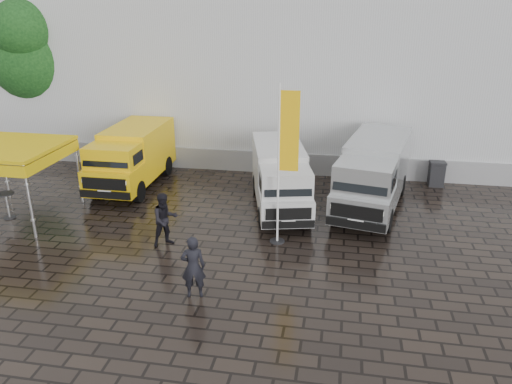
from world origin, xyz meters
TOP-DOWN VIEW (x-y plane):
  - ground at (0.00, 0.00)m, footprint 120.00×120.00m
  - exhibition_hall at (2.00, 16.00)m, footprint 44.00×16.00m
  - hall_plinth at (2.00, 7.95)m, footprint 44.00×0.15m
  - van_yellow at (-6.78, 5.14)m, footprint 2.12×5.43m
  - van_white at (-0.18, 3.79)m, footprint 3.05×5.74m
  - van_silver at (3.32, 4.39)m, footprint 3.26×6.42m
  - canopy_tent at (-9.72, 1.33)m, footprint 3.47×3.47m
  - flagpole at (0.31, 0.84)m, footprint 0.88×0.50m
  - tree at (-13.43, 9.47)m, footprint 4.47×4.47m
  - cocktail_table at (-9.98, 1.04)m, footprint 0.60×0.60m
  - wheelie_bin at (6.22, 7.47)m, footprint 0.66×0.66m
  - person_front at (-1.67, -2.81)m, footprint 0.75×0.59m
  - person_tent at (-3.47, 0.01)m, footprint 1.12×1.09m

SIDE VIEW (x-z plane):
  - ground at x=0.00m, z-range 0.00..0.00m
  - cocktail_table at x=-9.98m, z-range 0.00..0.99m
  - hall_plinth at x=2.00m, z-range 0.00..1.00m
  - wheelie_bin at x=6.22m, z-range 0.00..1.09m
  - person_front at x=-1.67m, z-range 0.00..1.81m
  - person_tent at x=-3.47m, z-range 0.00..1.82m
  - van_white at x=-0.18m, z-range 0.00..2.37m
  - van_yellow at x=-6.78m, z-range 0.00..2.50m
  - van_silver at x=3.32m, z-range 0.00..2.66m
  - canopy_tent at x=-9.72m, z-range 1.21..3.94m
  - flagpole at x=0.31m, z-range 0.33..5.62m
  - tree at x=-13.43m, z-range 1.14..9.16m
  - exhibition_hall at x=2.00m, z-range 0.00..12.00m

